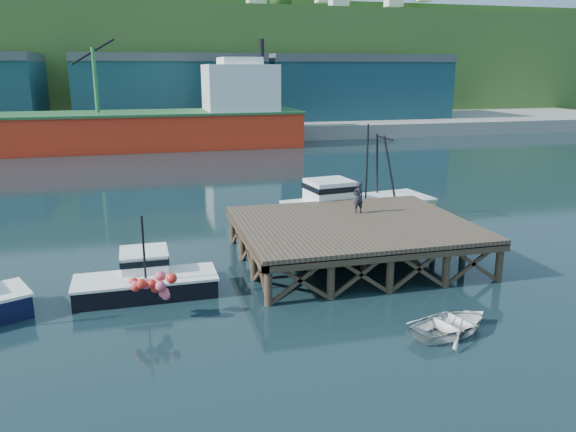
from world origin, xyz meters
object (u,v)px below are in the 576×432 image
object	(u,v)px
trawler	(356,205)
dinghy	(452,324)
dockworker	(358,197)
boat_black	(146,279)

from	to	relation	value
trawler	dinghy	bearing A→B (deg)	-105.63
dockworker	trawler	bearing A→B (deg)	-122.03
dinghy	dockworker	world-z (taller)	dockworker
trawler	dockworker	distance (m)	5.38
boat_black	trawler	distance (m)	15.99
boat_black	trawler	size ratio (longest dim) A/B	0.62
boat_black	dockworker	distance (m)	12.50
trawler	boat_black	bearing A→B (deg)	-155.81
trawler	dinghy	world-z (taller)	trawler
trawler	dockworker	bearing A→B (deg)	-118.64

